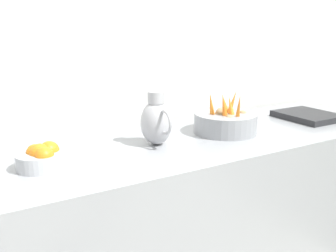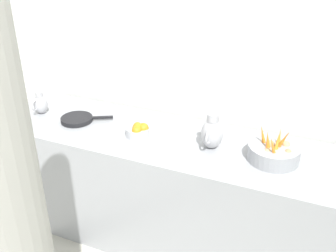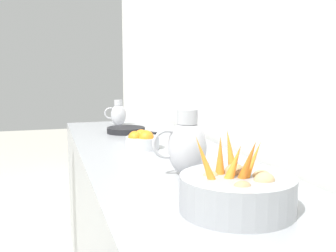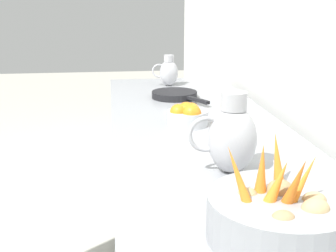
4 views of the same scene
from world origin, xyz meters
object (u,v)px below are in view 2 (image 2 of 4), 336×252
object	(u,v)px
metal_pitcher_short	(40,104)
orange_bowl	(138,130)
metal_pitcher_tall	(212,133)
vegetable_colander	(274,152)
skillet_on_counter	(77,119)

from	to	relation	value
metal_pitcher_short	orange_bowl	bearing A→B (deg)	87.84
metal_pitcher_short	metal_pitcher_tall	bearing A→B (deg)	90.47
orange_bowl	metal_pitcher_tall	world-z (taller)	metal_pitcher_tall
vegetable_colander	orange_bowl	world-z (taller)	vegetable_colander
metal_pitcher_tall	metal_pitcher_short	distance (m)	1.43
skillet_on_counter	metal_pitcher_tall	bearing A→B (deg)	91.13
orange_bowl	skillet_on_counter	world-z (taller)	orange_bowl
vegetable_colander	skillet_on_counter	distance (m)	1.49
vegetable_colander	orange_bowl	distance (m)	0.95
orange_bowl	metal_pitcher_tall	xyz separation A→B (m)	(-0.05, 0.53, 0.07)
vegetable_colander	orange_bowl	xyz separation A→B (m)	(0.05, -0.95, -0.01)
skillet_on_counter	orange_bowl	bearing A→B (deg)	87.44
vegetable_colander	metal_pitcher_short	xyz separation A→B (m)	(0.02, -1.84, 0.03)
metal_pitcher_tall	metal_pitcher_short	xyz separation A→B (m)	(0.01, -1.43, -0.03)
metal_pitcher_tall	skillet_on_counter	distance (m)	1.08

